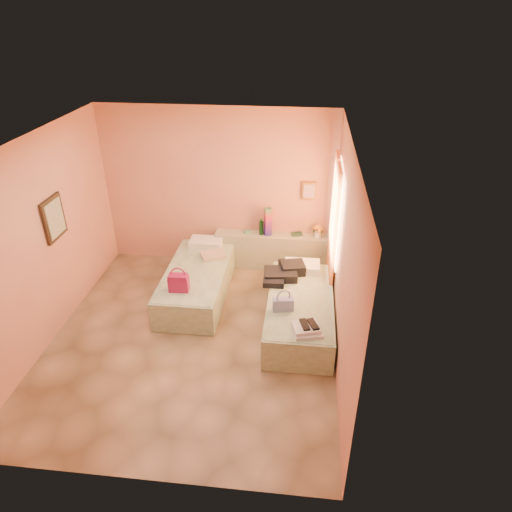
{
  "coord_description": "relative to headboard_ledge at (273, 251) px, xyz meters",
  "views": [
    {
      "loc": [
        1.45,
        -5.01,
        4.27
      ],
      "look_at": [
        0.81,
        0.85,
        0.92
      ],
      "focal_mm": 32.0,
      "sensor_mm": 36.0,
      "label": 1
    }
  ],
  "objects": [
    {
      "name": "ground",
      "position": [
        -0.98,
        -2.1,
        -0.33
      ],
      "size": [
        4.5,
        4.5,
        0.0
      ],
      "primitive_type": "plane",
      "color": "tan",
      "rests_on": "ground"
    },
    {
      "name": "room_walls",
      "position": [
        -0.77,
        -1.53,
        1.46
      ],
      "size": [
        4.02,
        4.51,
        2.81
      ],
      "color": "tan",
      "rests_on": "ground"
    },
    {
      "name": "headboard_ledge",
      "position": [
        0.0,
        0.0,
        0.0
      ],
      "size": [
        2.05,
        0.3,
        0.65
      ],
      "primitive_type": "cube",
      "color": "#A2A88A",
      "rests_on": "ground"
    },
    {
      "name": "bed_left",
      "position": [
        -1.15,
        -1.05,
        -0.08
      ],
      "size": [
        0.91,
        2.0,
        0.5
      ],
      "primitive_type": "cube",
      "rotation": [
        0.0,
        0.0,
        -0.0
      ],
      "color": "beige",
      "rests_on": "ground"
    },
    {
      "name": "bed_right",
      "position": [
        0.52,
        -1.67,
        -0.08
      ],
      "size": [
        0.91,
        2.0,
        0.5
      ],
      "primitive_type": "cube",
      "rotation": [
        0.0,
        0.0,
        -0.0
      ],
      "color": "beige",
      "rests_on": "ground"
    },
    {
      "name": "water_bottle",
      "position": [
        -0.22,
        -0.01,
        0.46
      ],
      "size": [
        0.09,
        0.09,
        0.27
      ],
      "primitive_type": "cylinder",
      "rotation": [
        0.0,
        0.0,
        0.12
      ],
      "color": "#153A1D",
      "rests_on": "headboard_ledge"
    },
    {
      "name": "rainbow_box",
      "position": [
        -0.1,
        -0.0,
        0.57
      ],
      "size": [
        0.15,
        0.15,
        0.5
      ],
      "primitive_type": "cube",
      "rotation": [
        0.0,
        0.0,
        0.42
      ],
      "color": "#A21447",
      "rests_on": "headboard_ledge"
    },
    {
      "name": "small_dish",
      "position": [
        -0.47,
        0.04,
        0.34
      ],
      "size": [
        0.16,
        0.16,
        0.03
      ],
      "primitive_type": "cylinder",
      "rotation": [
        0.0,
        0.0,
        0.28
      ],
      "color": "#529678",
      "rests_on": "headboard_ledge"
    },
    {
      "name": "green_book",
      "position": [
        0.41,
        0.04,
        0.34
      ],
      "size": [
        0.22,
        0.18,
        0.03
      ],
      "primitive_type": "cube",
      "rotation": [
        0.0,
        0.0,
        0.27
      ],
      "color": "#274A34",
      "rests_on": "headboard_ledge"
    },
    {
      "name": "flower_vase",
      "position": [
        0.77,
        0.0,
        0.46
      ],
      "size": [
        0.25,
        0.25,
        0.26
      ],
      "primitive_type": "cube",
      "rotation": [
        0.0,
        0.0,
        -0.28
      ],
      "color": "white",
      "rests_on": "headboard_ledge"
    },
    {
      "name": "magenta_handbag",
      "position": [
        -1.26,
        -1.66,
        0.31
      ],
      "size": [
        0.3,
        0.18,
        0.28
      ],
      "primitive_type": "cube",
      "rotation": [
        0.0,
        0.0,
        0.06
      ],
      "color": "#A21447",
      "rests_on": "bed_left"
    },
    {
      "name": "khaki_garment",
      "position": [
        -0.95,
        -0.63,
        0.21
      ],
      "size": [
        0.48,
        0.44,
        0.07
      ],
      "primitive_type": "cube",
      "rotation": [
        0.0,
        0.0,
        0.43
      ],
      "color": "tan",
      "rests_on": "bed_left"
    },
    {
      "name": "clothes_pile",
      "position": [
        0.24,
        -1.15,
        0.26
      ],
      "size": [
        0.62,
        0.62,
        0.16
      ],
      "primitive_type": "cube",
      "rotation": [
        0.0,
        0.0,
        0.16
      ],
      "color": "black",
      "rests_on": "bed_right"
    },
    {
      "name": "blue_handbag",
      "position": [
        0.29,
        -1.98,
        0.27
      ],
      "size": [
        0.3,
        0.17,
        0.18
      ],
      "primitive_type": "cube",
      "rotation": [
        0.0,
        0.0,
        0.16
      ],
      "color": "#4454A5",
      "rests_on": "bed_right"
    },
    {
      "name": "towel_stack",
      "position": [
        0.63,
        -2.45,
        0.23
      ],
      "size": [
        0.41,
        0.37,
        0.1
      ],
      "primitive_type": "cube",
      "rotation": [
        0.0,
        0.0,
        0.23
      ],
      "color": "white",
      "rests_on": "bed_right"
    },
    {
      "name": "sandal_pair",
      "position": [
        0.64,
        -2.42,
        0.29
      ],
      "size": [
        0.24,
        0.27,
        0.02
      ],
      "primitive_type": "cube",
      "rotation": [
        0.0,
        0.0,
        0.29
      ],
      "color": "black",
      "rests_on": "towel_stack"
    }
  ]
}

